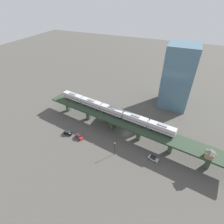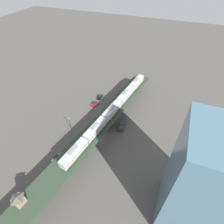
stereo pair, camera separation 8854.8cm
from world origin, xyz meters
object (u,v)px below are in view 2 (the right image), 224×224
at_px(office_tower, 202,185).
at_px(street_car_red, 95,104).
at_px(street_car_silver, 57,158).
at_px(delivery_truck, 122,124).
at_px(subway_train, 112,110).
at_px(signal_hut, 18,200).
at_px(street_car_black, 100,97).
at_px(street_lamp, 70,123).

bearing_deg(office_tower, street_car_red, -37.35).
distance_m(street_car_silver, delivery_truck, 31.52).
xyz_separation_m(subway_train, delivery_truck, (-4.32, -1.60, -8.36)).
bearing_deg(office_tower, signal_hut, 21.87).
height_order(signal_hut, delivery_truck, signal_hut).
bearing_deg(street_car_red, signal_hut, 93.75).
height_order(signal_hut, street_car_black, signal_hut).
distance_m(street_car_silver, office_tower, 50.34).
height_order(signal_hut, street_car_silver, signal_hut).
distance_m(street_car_silver, street_car_black, 42.06).
xyz_separation_m(subway_train, street_car_black, (14.14, -17.60, -9.18)).
relative_size(street_car_red, office_tower, 0.13).
height_order(street_car_silver, street_car_black, same).
relative_size(street_car_black, street_lamp, 0.64).
distance_m(street_car_black, street_lamp, 26.34).
bearing_deg(street_lamp, office_tower, 161.23).
bearing_deg(street_car_silver, office_tower, 178.51).
bearing_deg(street_car_red, street_car_black, -91.01).
bearing_deg(street_car_silver, street_car_red, -88.61).
distance_m(street_car_black, delivery_truck, 24.44).
distance_m(signal_hut, office_tower, 48.85).
height_order(street_car_red, street_car_silver, same).
distance_m(delivery_truck, street_lamp, 23.56).
bearing_deg(signal_hut, delivery_truck, -108.35).
bearing_deg(signal_hut, subway_train, -103.75).
relative_size(subway_train, street_lamp, 8.95).
relative_size(street_car_red, street_car_silver, 1.01).
bearing_deg(subway_train, signal_hut, 76.25).
relative_size(subway_train, office_tower, 1.72).
distance_m(subway_train, street_car_red, 20.28).
xyz_separation_m(street_car_red, delivery_truck, (-18.58, 9.51, 0.82)).
height_order(delivery_truck, street_lamp, street_lamp).
height_order(street_car_red, office_tower, office_tower).
height_order(subway_train, street_car_red, subway_train).
bearing_deg(street_car_red, office_tower, 142.65).
relative_size(delivery_truck, street_lamp, 1.07).
xyz_separation_m(subway_train, signal_hut, (10.67, 43.59, -0.74)).
bearing_deg(street_car_black, street_car_red, 88.99).
xyz_separation_m(street_car_red, street_car_silver, (-0.87, 35.57, 0.00)).
height_order(street_car_red, street_car_black, same).
bearing_deg(subway_train, street_car_silver, 61.30).
xyz_separation_m(subway_train, street_car_red, (14.26, -11.11, -9.18)).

